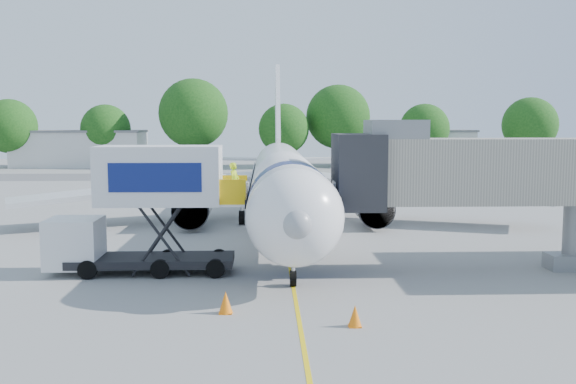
{
  "coord_description": "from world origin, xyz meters",
  "views": [
    {
      "loc": [
        -1.1,
        -34.45,
        6.52
      ],
      "look_at": [
        -0.02,
        -4.23,
        3.2
      ],
      "focal_mm": 40.0,
      "sensor_mm": 36.0,
      "label": 1
    }
  ],
  "objects_px": {
    "catering_hiloader": "(145,210)",
    "ground_tug": "(296,341)",
    "aircraft": "(283,181)",
    "jet_bridge": "(474,172)"
  },
  "relations": [
    {
      "from": "catering_hiloader",
      "to": "ground_tug",
      "type": "relative_size",
      "value": 2.33
    },
    {
      "from": "aircraft",
      "to": "jet_bridge",
      "type": "bearing_deg",
      "value": -54.3
    },
    {
      "from": "ground_tug",
      "to": "aircraft",
      "type": "bearing_deg",
      "value": 66.16
    },
    {
      "from": "jet_bridge",
      "to": "aircraft",
      "type": "bearing_deg",
      "value": 125.7
    },
    {
      "from": "ground_tug",
      "to": "catering_hiloader",
      "type": "bearing_deg",
      "value": 95.81
    },
    {
      "from": "catering_hiloader",
      "to": "ground_tug",
      "type": "height_order",
      "value": "catering_hiloader"
    },
    {
      "from": "aircraft",
      "to": "catering_hiloader",
      "type": "bearing_deg",
      "value": -119.41
    },
    {
      "from": "aircraft",
      "to": "ground_tug",
      "type": "height_order",
      "value": "aircraft"
    },
    {
      "from": "aircraft",
      "to": "jet_bridge",
      "type": "distance_m",
      "value": 13.77
    },
    {
      "from": "jet_bridge",
      "to": "catering_hiloader",
      "type": "relative_size",
      "value": 1.64
    }
  ]
}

